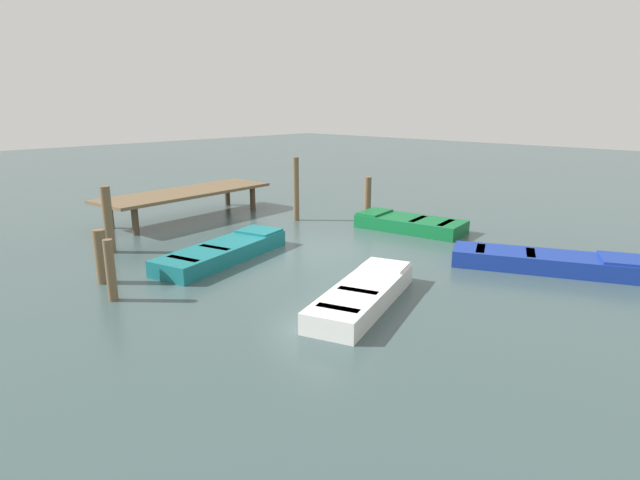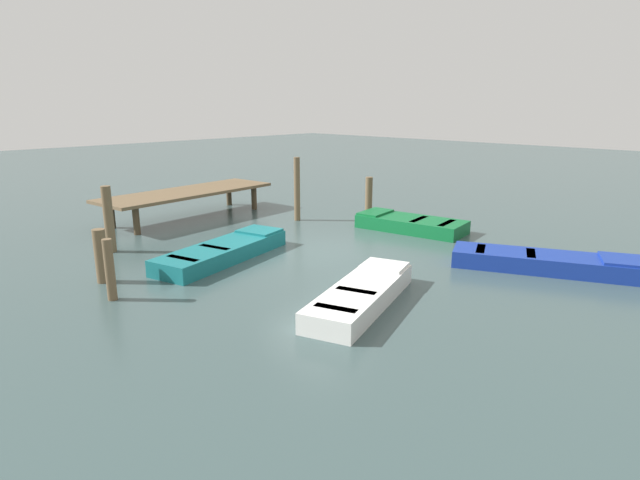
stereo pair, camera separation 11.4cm
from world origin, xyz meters
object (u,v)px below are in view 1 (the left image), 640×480
object	(u,v)px
mooring_piling_far_right	(368,196)
rowboat_white	(363,294)
mooring_piling_near_left	(101,257)
mooring_piling_mid_left	(296,189)
rowboat_blue	(546,261)
rowboat_teal	(224,251)
mooring_piling_center	(108,220)
mooring_piling_near_right	(110,270)
rowboat_green	(410,223)
dock_segment	(186,194)

from	to	relation	value
mooring_piling_far_right	rowboat_white	bearing A→B (deg)	-142.10
mooring_piling_near_left	mooring_piling_mid_left	bearing A→B (deg)	11.23
rowboat_blue	rowboat_white	distance (m)	5.05
rowboat_teal	mooring_piling_center	size ratio (longest dim) A/B	2.33
rowboat_blue	mooring_piling_near_right	size ratio (longest dim) A/B	3.36
rowboat_green	mooring_piling_center	distance (m)	8.78
mooring_piling_mid_left	mooring_piling_center	bearing A→B (deg)	172.75
rowboat_white	mooring_piling_center	distance (m)	7.47
rowboat_white	rowboat_blue	bearing A→B (deg)	-38.84
dock_segment	mooring_piling_near_right	size ratio (longest dim) A/B	4.97
dock_segment	mooring_piling_mid_left	xyz separation A→B (m)	(2.35, -2.98, 0.21)
mooring_piling_mid_left	mooring_piling_center	xyz separation A→B (m)	(-6.13, 0.78, -0.18)
rowboat_green	mooring_piling_far_right	bearing A→B (deg)	-28.30
rowboat_white	mooring_piling_near_left	size ratio (longest dim) A/B	3.03
dock_segment	mooring_piling_near_left	distance (m)	6.69
rowboat_blue	rowboat_white	bearing A→B (deg)	-134.58
rowboat_white	mooring_piling_center	xyz separation A→B (m)	(-1.73, 7.23, 0.67)
rowboat_green	rowboat_teal	distance (m)	6.12
mooring_piling_near_left	mooring_piling_far_right	size ratio (longest dim) A/B	0.89
mooring_piling_mid_left	mooring_piling_center	world-z (taller)	mooring_piling_mid_left
rowboat_white	rowboat_teal	bearing A→B (deg)	72.23
mooring_piling_center	rowboat_teal	bearing A→B (deg)	-58.12
mooring_piling_near_left	mooring_piling_far_right	bearing A→B (deg)	1.30
dock_segment	mooring_piling_mid_left	world-z (taller)	mooring_piling_mid_left
rowboat_blue	rowboat_green	world-z (taller)	same
rowboat_blue	mooring_piling_near_right	distance (m)	9.78
mooring_piling_near_right	mooring_piling_center	xyz separation A→B (m)	(1.57, 3.43, 0.25)
rowboat_white	rowboat_green	distance (m)	6.51
mooring_piling_near_left	rowboat_teal	bearing A→B (deg)	-9.31
mooring_piling_near_left	mooring_piling_center	distance (m)	2.57
rowboat_white	mooring_piling_near_right	size ratio (longest dim) A/B	2.88
rowboat_teal	mooring_piling_mid_left	distance (m)	4.92
rowboat_white	rowboat_teal	world-z (taller)	same
mooring_piling_near_left	mooring_piling_center	bearing A→B (deg)	61.31
rowboat_white	mooring_piling_far_right	xyz separation A→B (m)	(6.70, 5.21, 0.46)
rowboat_white	mooring_piling_center	size ratio (longest dim) A/B	2.06
rowboat_blue	mooring_piling_mid_left	xyz separation A→B (m)	(-0.33, 8.23, 0.85)
rowboat_teal	mooring_piling_mid_left	bearing A→B (deg)	9.78
dock_segment	rowboat_green	distance (m)	7.62
rowboat_blue	rowboat_teal	distance (m)	7.89
dock_segment	rowboat_green	xyz separation A→B (m)	(3.81, -6.57, -0.64)
rowboat_white	rowboat_green	world-z (taller)	same
dock_segment	rowboat_blue	xyz separation A→B (m)	(2.68, -11.20, -0.64)
rowboat_green	mooring_piling_far_right	distance (m)	2.55
rowboat_blue	mooring_piling_far_right	distance (m)	7.27
mooring_piling_center	rowboat_green	bearing A→B (deg)	-30.01
rowboat_green	rowboat_teal	xyz separation A→B (m)	(-5.89, 1.66, -0.00)
dock_segment	mooring_piling_center	distance (m)	4.37
rowboat_teal	mooring_piling_near_left	xyz separation A→B (m)	(-2.92, 0.48, 0.39)
mooring_piling_mid_left	rowboat_white	bearing A→B (deg)	-124.27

